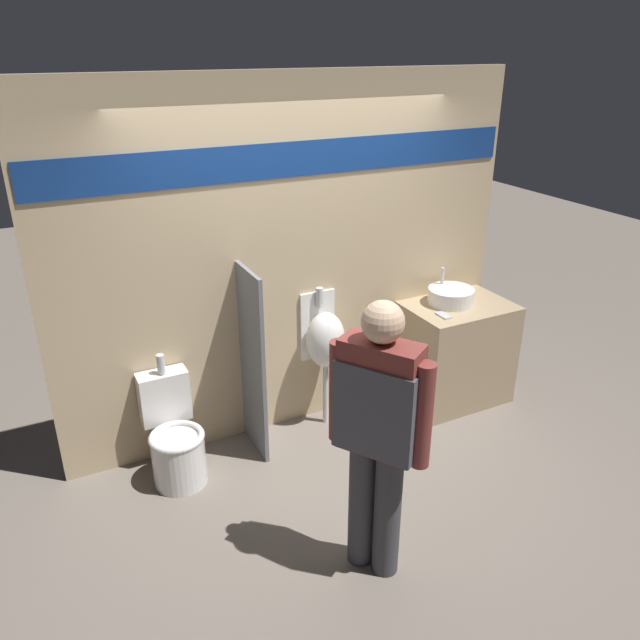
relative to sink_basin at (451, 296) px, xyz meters
The scene contains 9 objects.
ground_plane 1.63m from the sink_basin, 165.92° to the right, with size 16.00×16.00×0.00m, color #70665B.
display_wall 1.39m from the sink_basin, 167.94° to the left, with size 3.65×0.07×2.70m.
sink_counter 0.51m from the sink_basin, 51.36° to the right, with size 0.87×0.62×0.88m.
sink_basin is the anchor object (origin of this frame).
cell_phone 0.29m from the sink_basin, 138.46° to the right, with size 0.07×0.14×0.01m.
divider_near_counter 1.76m from the sink_basin, behind, with size 0.03×0.44×1.45m.
urinal_near_counter 1.14m from the sink_basin, behind, with size 0.31×0.30×1.14m.
toilet 2.47m from the sink_basin, behind, with size 0.38×0.55×0.89m.
person_in_vest 2.10m from the sink_basin, 138.48° to the right, with size 0.43×0.52×1.70m.
Camera 1 is at (-1.84, -3.44, 2.87)m, focal length 35.00 mm.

